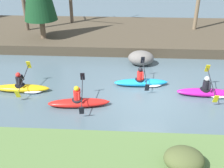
# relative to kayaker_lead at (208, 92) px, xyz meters

# --- Properties ---
(ground_plane) EXTENTS (90.00, 90.00, 0.00)m
(ground_plane) POSITION_rel_kayaker_lead_xyz_m (-2.88, -0.37, -0.20)
(ground_plane) COLOR #4C606B
(riverbank_far) EXTENTS (44.00, 8.30, 0.64)m
(riverbank_far) POSITION_rel_kayaker_lead_xyz_m (-2.88, 8.78, 0.12)
(riverbank_far) COLOR #473D2D
(riverbank_far) RESTS_ON ground
(shrub_clump_nearest) EXTENTS (1.11, 0.93, 0.60)m
(shrub_clump_nearest) POSITION_rel_kayaker_lead_xyz_m (-2.26, -5.53, 0.92)
(shrub_clump_nearest) COLOR #4C562D
(shrub_clump_nearest) RESTS_ON riverbank_near
(kayaker_lead) EXTENTS (2.77, 2.06, 1.20)m
(kayaker_lead) POSITION_rel_kayaker_lead_xyz_m (0.00, 0.00, 0.00)
(kayaker_lead) COLOR #C61999
(kayaker_lead) RESTS_ON ground
(kayaker_middle) EXTENTS (2.79, 2.07, 1.20)m
(kayaker_middle) POSITION_rel_kayaker_lead_xyz_m (-3.04, 0.87, 0.00)
(kayaker_middle) COLOR #1993D6
(kayaker_middle) RESTS_ON ground
(kayaker_trailing) EXTENTS (2.80, 2.07, 1.20)m
(kayaker_trailing) POSITION_rel_kayaker_lead_xyz_m (-5.95, -1.28, 0.02)
(kayaker_trailing) COLOR red
(kayaker_trailing) RESTS_ON ground
(kayaker_far_back) EXTENTS (2.78, 2.06, 1.20)m
(kayaker_far_back) POSITION_rel_kayaker_lead_xyz_m (-8.88, -0.09, 0.00)
(kayaker_far_back) COLOR yellow
(kayaker_far_back) RESTS_ON ground
(boulder_midstream) EXTENTS (1.52, 1.19, 0.86)m
(boulder_midstream) POSITION_rel_kayaker_lead_xyz_m (-3.05, 3.54, 0.23)
(boulder_midstream) COLOR slate
(boulder_midstream) RESTS_ON ground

